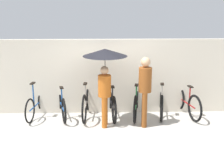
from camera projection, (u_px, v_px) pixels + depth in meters
ground_plane at (113, 138)px, 7.24m from camera, size 30.00×30.00×0.00m
back_wall at (111, 77)px, 8.65m from camera, size 12.11×0.12×2.07m
parked_bicycle_0 at (36, 104)px, 8.50m from camera, size 0.44×1.61×1.08m
parked_bicycle_1 at (61, 104)px, 8.49m from camera, size 0.58×1.66×0.99m
parked_bicycle_2 at (87, 102)px, 8.47m from camera, size 0.44×1.74×1.01m
parked_bicycle_3 at (112, 103)px, 8.51m from camera, size 0.44×1.80×1.07m
parked_bicycle_4 at (137, 102)px, 8.53m from camera, size 0.50×1.77×1.07m
parked_bicycle_5 at (161, 102)px, 8.59m from camera, size 0.46×1.67×1.08m
parked_bicycle_6 at (186, 102)px, 8.57m from camera, size 0.53×1.67×1.08m
pedestrian_leading at (105, 64)px, 7.59m from camera, size 1.09×1.09×1.95m
pedestrian_center at (145, 86)px, 7.66m from camera, size 0.32×0.32×1.76m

